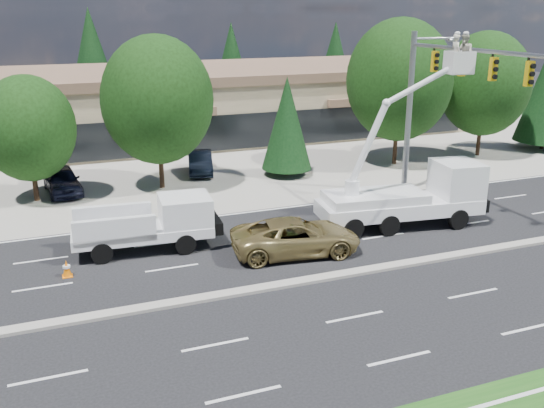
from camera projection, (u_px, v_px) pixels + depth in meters
name	position (u px, v px, depth m)	size (l,w,h in m)	color
ground	(315.00, 280.00, 23.75)	(140.00, 140.00, 0.00)	black
concrete_apron	(191.00, 164.00, 41.48)	(140.00, 22.00, 0.01)	gray
road_median	(315.00, 279.00, 23.73)	(120.00, 0.55, 0.12)	gray
strip_mall	(160.00, 103.00, 49.46)	(50.40, 15.40, 5.50)	tan
tree_front_c	(28.00, 128.00, 32.36)	(4.98, 4.98, 6.92)	#332114
tree_front_d	(157.00, 100.00, 34.42)	(6.39, 6.39, 8.87)	#332114
tree_front_e	(287.00, 123.00, 37.74)	(3.17, 3.17, 6.24)	#332114
tree_front_f	(399.00, 80.00, 39.79)	(6.98, 6.98, 9.69)	#332114
tree_front_g	(485.00, 84.00, 42.37)	(6.31, 6.31, 8.76)	#332114
tree_back_b	(92.00, 59.00, 57.90)	(5.24, 5.24, 10.33)	#332114
tree_back_c	(232.00, 63.00, 62.97)	(4.50, 4.50, 8.87)	#332114
tree_back_d	(335.00, 60.00, 67.12)	(4.47, 4.47, 8.82)	#332114
signal_mast	(435.00, 91.00, 31.59)	(2.76, 10.16, 9.00)	gray
utility_pickup	(153.00, 229.00, 26.59)	(6.15, 2.73, 2.30)	white
bucket_truck	(416.00, 186.00, 29.27)	(8.23, 3.39, 9.17)	white
traffic_cone_a	(67.00, 268.00, 23.99)	(0.40, 0.40, 0.70)	orange
traffic_cone_b	(242.00, 242.00, 26.76)	(0.40, 0.40, 0.70)	orange
traffic_cone_c	(306.00, 235.00, 27.49)	(0.40, 0.40, 0.70)	orange
traffic_cone_d	(390.00, 220.00, 29.49)	(0.40, 0.40, 0.70)	orange
minivan	(296.00, 237.00, 26.12)	(2.58, 5.59, 1.55)	#9B864B
parked_car_west	(62.00, 180.00, 34.75)	(1.81, 4.50, 1.53)	black
parked_car_east	(200.00, 162.00, 39.05)	(1.49, 4.27, 1.41)	black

